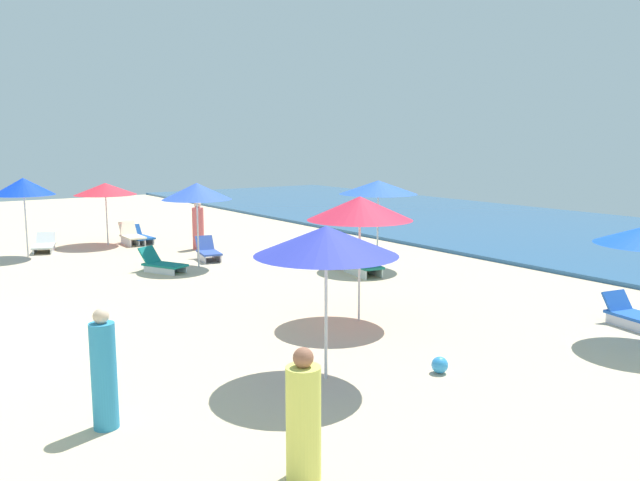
# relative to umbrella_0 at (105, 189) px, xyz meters

# --- Properties ---
(ocean) EXTENTS (60.00, 14.08, 0.12)m
(ocean) POSITION_rel_umbrella_0_xyz_m (9.85, 15.82, -1.95)
(ocean) COLOR #28598B
(ocean) RESTS_ON ground_plane
(umbrella_0) EXTENTS (2.18, 2.18, 2.23)m
(umbrella_0) POSITION_rel_umbrella_0_xyz_m (0.00, 0.00, 0.00)
(umbrella_0) COLOR silver
(umbrella_0) RESTS_ON ground_plane
(lounge_chair_0_0) EXTENTS (1.33, 0.62, 0.77)m
(lounge_chair_0_0) POSITION_rel_umbrella_0_xyz_m (0.46, 0.73, -1.72)
(lounge_chair_0_0) COLOR silver
(lounge_chair_0_0) RESTS_ON ground_plane
(lounge_chair_0_1) EXTENTS (1.47, 0.76, 0.63)m
(lounge_chair_0_1) POSITION_rel_umbrella_0_xyz_m (0.34, 1.01, -1.78)
(lounge_chair_0_1) COLOR silver
(lounge_chair_0_1) RESTS_ON ground_plane
(umbrella_1) EXTENTS (2.25, 2.25, 2.45)m
(umbrella_1) POSITION_rel_umbrella_0_xyz_m (15.34, -1.26, 0.20)
(umbrella_1) COLOR silver
(umbrella_1) RESTS_ON ground_plane
(lounge_chair_2_0) EXTENTS (1.30, 0.86, 0.63)m
(lounge_chair_2_0) POSITION_rel_umbrella_0_xyz_m (16.53, 5.56, -1.77)
(lounge_chair_2_0) COLOR silver
(lounge_chair_2_0) RESTS_ON ground_plane
(umbrella_3) EXTENTS (2.18, 2.18, 2.61)m
(umbrella_3) POSITION_rel_umbrella_0_xyz_m (13.00, 1.27, 0.35)
(umbrella_3) COLOR silver
(umbrella_3) RESTS_ON ground_plane
(umbrella_4) EXTENTS (1.91, 1.91, 2.55)m
(umbrella_4) POSITION_rel_umbrella_0_xyz_m (1.03, -2.89, 0.27)
(umbrella_4) COLOR silver
(umbrella_4) RESTS_ON ground_plane
(lounge_chair_4_0) EXTENTS (1.58, 1.06, 0.58)m
(lounge_chair_4_0) POSITION_rel_umbrella_0_xyz_m (0.23, -2.21, -1.79)
(lounge_chair_4_0) COLOR silver
(lounge_chair_4_0) RESTS_ON ground_plane
(umbrella_5) EXTENTS (2.29, 2.29, 2.58)m
(umbrella_5) POSITION_rel_umbrella_0_xyz_m (8.84, 5.26, 0.37)
(umbrella_5) COLOR silver
(umbrella_5) RESTS_ON ground_plane
(lounge_chair_5_0) EXTENTS (1.59, 0.82, 0.67)m
(lounge_chair_5_0) POSITION_rel_umbrella_0_xyz_m (9.36, 4.24, -1.74)
(lounge_chair_5_0) COLOR silver
(lounge_chair_5_0) RESTS_ON ground_plane
(lounge_chair_5_1) EXTENTS (1.48, 0.90, 0.59)m
(lounge_chair_5_1) POSITION_rel_umbrella_0_xyz_m (8.38, 4.36, -1.78)
(lounge_chair_5_1) COLOR silver
(lounge_chair_5_1) RESTS_ON ground_plane
(umbrella_6) EXTENTS (2.05, 2.05, 2.50)m
(umbrella_6) POSITION_rel_umbrella_0_xyz_m (5.70, 0.95, 0.24)
(umbrella_6) COLOR silver
(umbrella_6) RESTS_ON ground_plane
(lounge_chair_6_0) EXTENTS (1.51, 1.14, 0.69)m
(lounge_chair_6_0) POSITION_rel_umbrella_0_xyz_m (5.83, -0.24, -1.77)
(lounge_chair_6_0) COLOR silver
(lounge_chair_6_0) RESTS_ON ground_plane
(lounge_chair_6_1) EXTENTS (1.32, 0.79, 0.71)m
(lounge_chair_6_1) POSITION_rel_umbrella_0_xyz_m (4.89, 1.65, -1.75)
(lounge_chair_6_1) COLOR silver
(lounge_chair_6_1) RESTS_ON ground_plane
(beachgoer_0) EXTENTS (0.45, 0.45, 1.62)m
(beachgoer_0) POSITION_rel_umbrella_0_xyz_m (15.12, -4.65, -1.26)
(beachgoer_0) COLOR #2F8DBE
(beachgoer_0) RESTS_ON ground_plane
(beachgoer_1) EXTENTS (0.56, 0.56, 1.67)m
(beachgoer_1) POSITION_rel_umbrella_0_xyz_m (2.79, 2.28, -1.24)
(beachgoer_1) COLOR #DA595B
(beachgoer_1) RESTS_ON ground_plane
(beachgoer_2) EXTENTS (0.44, 0.44, 1.52)m
(beachgoer_2) POSITION_rel_umbrella_0_xyz_m (17.68, -3.24, -1.32)
(beachgoer_2) COLOR #E0DE5D
(beachgoer_2) RESTS_ON ground_plane
(beach_ball_0) EXTENTS (0.27, 0.27, 0.27)m
(beach_ball_0) POSITION_rel_umbrella_0_xyz_m (16.20, 0.40, -1.87)
(beach_ball_0) COLOR #3195DE
(beach_ball_0) RESTS_ON ground_plane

